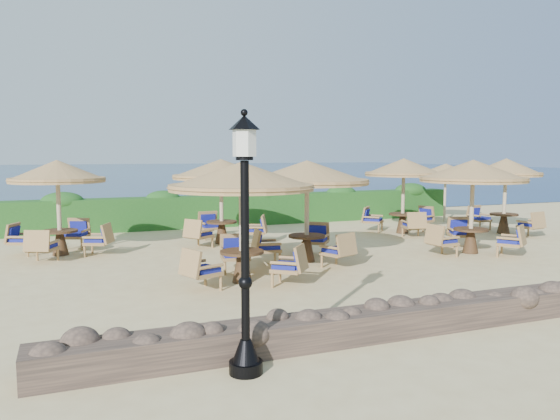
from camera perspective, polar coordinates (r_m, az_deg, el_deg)
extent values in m
plane|color=#D6C287|center=(15.24, 5.75, -4.79)|extent=(120.00, 120.00, 0.00)
plane|color=#0C234E|center=(83.63, -16.86, 3.79)|extent=(160.00, 160.00, 0.00)
cube|color=#174416|center=(21.74, -2.96, 0.06)|extent=(18.00, 0.90, 1.20)
cube|color=brown|center=(10.24, 22.11, -9.32)|extent=(15.00, 0.65, 0.44)
cylinder|color=black|center=(7.36, -3.58, -16.07)|extent=(0.44, 0.44, 0.16)
cone|color=black|center=(7.28, -3.59, -14.47)|extent=(0.36, 0.36, 0.30)
cylinder|color=black|center=(6.95, -3.66, -4.77)|extent=(0.11, 0.11, 2.40)
cylinder|color=silver|center=(6.83, -3.74, 7.11)|extent=(0.30, 0.30, 0.36)
cone|color=black|center=(6.84, -3.76, 9.12)|extent=(0.40, 0.40, 0.18)
cylinder|color=#C4B08A|center=(23.69, 16.85, 1.51)|extent=(0.10, 0.10, 2.20)
cone|color=olive|center=(23.63, 16.93, 4.13)|extent=(2.30, 2.30, 0.45)
cylinder|color=#C4B08A|center=(11.94, -4.02, -1.94)|extent=(0.12, 0.12, 2.40)
cone|color=olive|center=(11.84, -4.06, 3.73)|extent=(3.21, 3.21, 0.55)
cylinder|color=olive|center=(11.85, -4.05, 2.38)|extent=(3.14, 3.14, 0.14)
cylinder|color=#452D18|center=(12.03, -4.00, -4.39)|extent=(0.96, 0.96, 0.06)
cone|color=#452D18|center=(12.09, -3.99, -6.02)|extent=(0.44, 0.44, 0.64)
cylinder|color=#C4B08A|center=(14.22, 2.82, -0.66)|extent=(0.12, 0.12, 2.40)
cone|color=olive|center=(14.13, 2.84, 4.10)|extent=(3.25, 3.25, 0.55)
cylinder|color=olive|center=(14.14, 2.84, 2.97)|extent=(3.18, 3.18, 0.14)
cylinder|color=#452D18|center=(14.29, 2.81, -2.73)|extent=(0.96, 0.96, 0.06)
cone|color=#452D18|center=(14.34, 2.80, -4.11)|extent=(0.44, 0.44, 0.64)
cylinder|color=#C4B08A|center=(16.34, 19.39, -0.12)|extent=(0.12, 0.12, 2.40)
cone|color=olive|center=(16.27, 19.54, 4.01)|extent=(2.98, 2.98, 0.55)
cylinder|color=olive|center=(16.28, 19.50, 3.03)|extent=(2.92, 2.92, 0.14)
cylinder|color=#452D18|center=(16.40, 19.33, -1.93)|extent=(0.96, 0.96, 0.06)
cone|color=#452D18|center=(16.45, 19.29, -3.14)|extent=(0.44, 0.44, 0.64)
cylinder|color=#C4B08A|center=(16.29, -22.10, -0.24)|extent=(0.12, 0.12, 2.40)
cone|color=olive|center=(16.21, -22.26, 3.91)|extent=(2.59, 2.59, 0.55)
cylinder|color=olive|center=(16.22, -22.22, 2.92)|extent=(2.53, 2.53, 0.14)
cylinder|color=#452D18|center=(16.35, -22.02, -2.05)|extent=(0.96, 0.96, 0.06)
cone|color=#452D18|center=(16.40, -21.98, -3.26)|extent=(0.44, 0.44, 0.64)
cylinder|color=#C4B08A|center=(17.20, -6.14, 0.47)|extent=(0.12, 0.12, 2.40)
cone|color=olive|center=(17.12, -6.18, 4.41)|extent=(3.06, 3.06, 0.55)
cylinder|color=olive|center=(17.13, -6.17, 3.47)|extent=(3.00, 3.00, 0.14)
cylinder|color=#452D18|center=(17.25, -6.12, -1.25)|extent=(0.96, 0.96, 0.06)
cone|color=#452D18|center=(17.30, -6.10, -2.40)|extent=(0.44, 0.44, 0.64)
cylinder|color=#C4B08A|center=(19.78, 12.73, 1.08)|extent=(0.12, 0.12, 2.40)
cone|color=olive|center=(19.71, 12.81, 4.50)|extent=(2.74, 2.74, 0.55)
cylinder|color=olive|center=(19.72, 12.79, 3.68)|extent=(2.68, 2.68, 0.14)
cylinder|color=#452D18|center=(19.83, 12.70, -0.42)|extent=(0.96, 0.96, 0.06)
cone|color=#452D18|center=(19.87, 12.68, -1.42)|extent=(0.44, 0.44, 0.64)
cylinder|color=#C4B08A|center=(20.76, 22.42, 1.00)|extent=(0.12, 0.12, 2.40)
cone|color=olive|center=(20.70, 22.55, 4.25)|extent=(2.44, 2.44, 0.55)
cylinder|color=olive|center=(20.71, 22.52, 3.48)|extent=(2.39, 2.39, 0.14)
cylinder|color=#452D18|center=(20.81, 22.36, -0.43)|extent=(0.96, 0.96, 0.06)
cone|color=#452D18|center=(20.85, 22.32, -1.38)|extent=(0.44, 0.44, 0.64)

